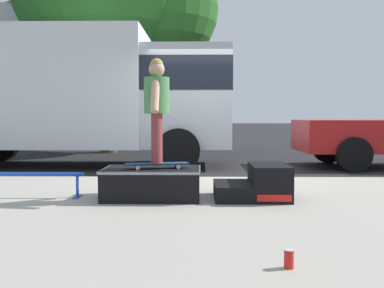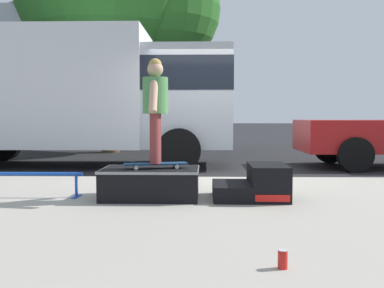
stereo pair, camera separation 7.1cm
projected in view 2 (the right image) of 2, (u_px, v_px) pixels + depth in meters
ground_plane at (212, 180)px, 8.00m from camera, size 140.00×140.00×0.00m
sidewalk_slab at (216, 212)px, 5.01m from camera, size 50.00×5.00×0.12m
skate_box at (151, 182)px, 5.53m from camera, size 1.20×0.80×0.37m
kicker_ramp at (256, 184)px, 5.49m from camera, size 0.91×0.80×0.43m
grind_rail at (20, 178)px, 5.62m from camera, size 1.60×0.28×0.31m
skateboard at (156, 164)px, 5.49m from camera, size 0.81×0.38×0.07m
skater_kid at (155, 102)px, 5.45m from camera, size 0.31×0.66×1.28m
soda_can_b at (283, 259)px, 2.96m from camera, size 0.07×0.07×0.13m
box_truck at (80, 92)px, 10.18m from camera, size 6.91×2.63×3.05m
house_behind at (87, 56)px, 22.66m from camera, size 9.54×8.23×8.40m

